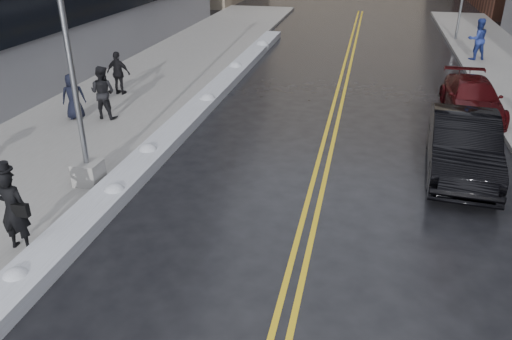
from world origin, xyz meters
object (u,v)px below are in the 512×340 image
Objects in this scene: pedestrian_fedora at (13,210)px; pedestrian_b at (103,92)px; pedestrian_c at (73,96)px; lamppost at (76,95)px; car_black at (463,145)px; pedestrian_east at (477,39)px; car_maroon at (472,98)px; pedestrian_d at (119,73)px.

pedestrian_b reaches higher than pedestrian_fedora.
lamppost is at bearing 95.24° from pedestrian_c.
lamppost is 4.15× the size of pedestrian_b.
pedestrian_fedora is at bearing 108.32° from pedestrian_b.
pedestrian_fedora is at bearing -142.74° from car_black.
pedestrian_fedora is at bearing 39.03° from pedestrian_east.
pedestrian_c is at bearing 178.77° from car_black.
pedestrian_east is 0.46× the size of car_maroon.
pedestrian_b is at bearing 176.93° from car_black.
pedestrian_c is 0.93× the size of pedestrian_d.
lamppost is at bearing -157.30° from car_black.
pedestrian_fedora is at bearing 109.72° from pedestrian_d.
car_maroon is at bearing 37.85° from lamppost.
pedestrian_east is 13.77m from car_black.
car_maroon is at bearing -172.18° from pedestrian_d.
car_maroon is (-1.44, -8.49, -0.52)m from pedestrian_east.
car_black is at bearing 145.46° from pedestrian_c.
pedestrian_east reaches higher than car_maroon.
lamppost is 10.20m from car_black.
car_black is at bearing -151.42° from pedestrian_fedora.
pedestrian_b is at bearing -165.85° from car_maroon.
pedestrian_b is 2.80m from pedestrian_d.
car_black is (-2.48, -13.54, -0.35)m from pedestrian_east.
pedestrian_fedora is 0.88× the size of pedestrian_east.
pedestrian_fedora is 1.05× the size of pedestrian_d.
lamppost is at bearing 34.53° from pedestrian_east.
lamppost reaches higher than car_black.
car_maroon is at bearing 82.74° from car_black.
lamppost reaches higher than pedestrian_c.
lamppost is 1.55× the size of car_black.
pedestrian_east is at bearing -125.59° from pedestrian_fedora.
car_black is at bearing -103.20° from car_maroon.
car_maroon is at bearing -137.53° from pedestrian_fedora.
pedestrian_c is at bearing 19.66° from pedestrian_east.
car_maroon is (13.36, 0.86, -0.36)m from pedestrian_d.
pedestrian_c is at bearing -71.56° from pedestrian_fedora.
car_black is at bearing 59.89° from pedestrian_east.
pedestrian_b is 18.49m from pedestrian_east.
pedestrian_d reaches higher than pedestrian_c.
pedestrian_east is 8.63m from car_maroon.
pedestrian_d is at bearing 12.56° from pedestrian_east.
pedestrian_east is 0.41× the size of car_black.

